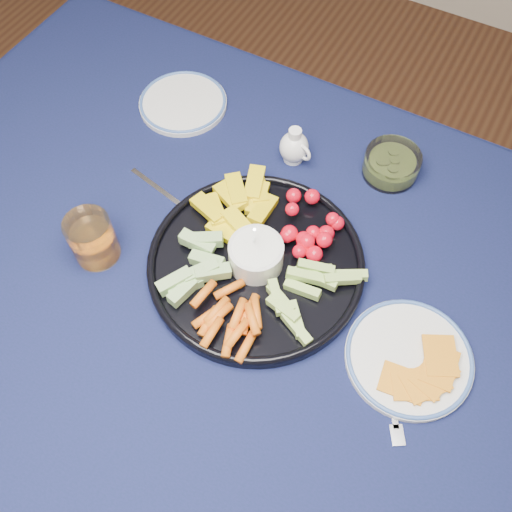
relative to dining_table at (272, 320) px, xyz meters
The scene contains 9 objects.
dining_table is the anchor object (origin of this frame).
crudite_platter 0.13m from the dining_table, 146.39° to the left, with size 0.38×0.38×0.12m.
creamer_pitcher 0.34m from the dining_table, 110.52° to the left, with size 0.07×0.06×0.08m.
pickle_bowl 0.38m from the dining_table, 78.79° to the left, with size 0.11×0.11×0.05m.
cheese_plate 0.26m from the dining_table, ahead, with size 0.21×0.21×0.02m.
juice_tumbler 0.35m from the dining_table, 167.48° to the right, with size 0.08×0.08×0.10m.
fork_left 0.31m from the dining_table, 161.07° to the left, with size 0.16×0.05×0.00m.
fork_right 0.28m from the dining_table, 16.81° to the right, with size 0.09×0.14×0.00m.
side_plate_extra 0.51m from the dining_table, 140.59° to the left, with size 0.19×0.19×0.02m.
Camera 1 is at (0.19, -0.41, 1.62)m, focal length 40.00 mm.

